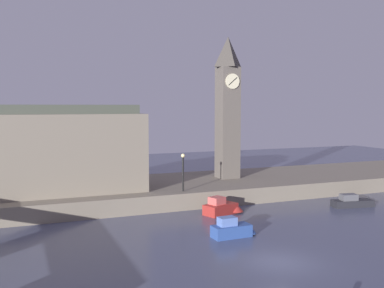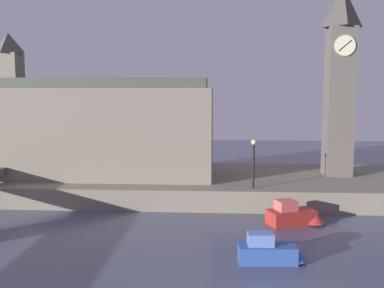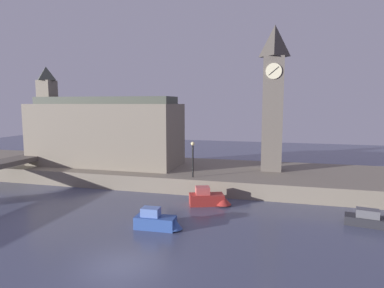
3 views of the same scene
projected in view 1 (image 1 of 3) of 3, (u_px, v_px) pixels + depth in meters
ground_plane at (278, 262)px, 25.87m from camera, size 120.00×120.00×0.00m
far_embankment at (167, 190)px, 44.28m from camera, size 70.00×12.00×1.50m
clock_tower at (228, 106)px, 46.69m from camera, size 2.25×2.30×14.79m
parliament_hall at (42, 150)px, 38.76m from camera, size 16.97×6.53×11.26m
streetlamp at (183, 167)px, 39.50m from camera, size 0.36×0.36×3.38m
boat_tour_blue at (234, 229)px, 30.94m from camera, size 3.32×1.30×1.43m
boat_dinghy_red at (223, 207)px, 37.53m from camera, size 3.87×2.36×1.49m
boat_barge_dark at (356, 202)px, 40.40m from camera, size 4.50×1.91×1.31m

